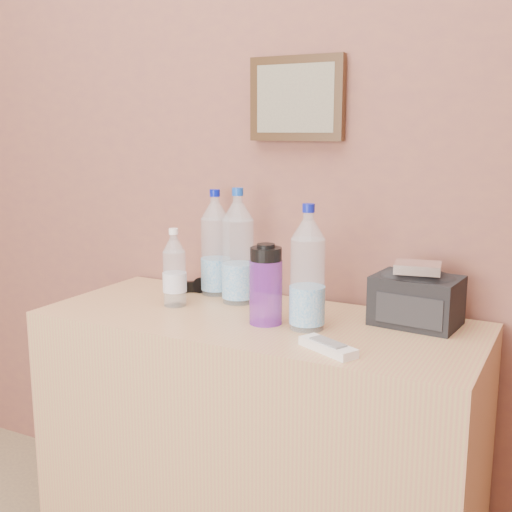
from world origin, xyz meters
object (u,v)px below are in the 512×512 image
(dresser, at_px, (257,445))
(sunglasses, at_px, (190,287))
(pet_large_c, at_px, (238,253))
(nalgene_bottle, at_px, (266,285))
(ac_remote, at_px, (328,347))
(pet_large_d, at_px, (308,274))
(foil_packet, at_px, (418,268))
(toiletry_bag, at_px, (417,297))
(pet_small, at_px, (174,272))
(pet_large_b, at_px, (215,248))

(dresser, height_order, sunglasses, sunglasses)
(pet_large_c, distance_m, sunglasses, 0.25)
(nalgene_bottle, distance_m, ac_remote, 0.29)
(pet_large_d, xyz_separation_m, foil_packet, (0.26, 0.14, 0.02))
(foil_packet, bearing_deg, toiletry_bag, 101.12)
(nalgene_bottle, distance_m, foil_packet, 0.41)
(pet_large_d, distance_m, pet_small, 0.45)
(pet_large_c, height_order, pet_small, pet_large_c)
(dresser, xyz_separation_m, sunglasses, (-0.33, 0.16, 0.41))
(pet_small, height_order, foil_packet, pet_small)
(dresser, xyz_separation_m, pet_large_d, (0.16, -0.03, 0.54))
(ac_remote, height_order, toiletry_bag, toiletry_bag)
(pet_large_c, relative_size, nalgene_bottle, 1.59)
(dresser, height_order, foil_packet, foil_packet)
(pet_large_d, height_order, toiletry_bag, pet_large_d)
(pet_large_d, height_order, foil_packet, pet_large_d)
(pet_large_c, height_order, nalgene_bottle, pet_large_c)
(ac_remote, bearing_deg, dresser, 175.26)
(pet_large_b, relative_size, pet_large_d, 1.01)
(dresser, xyz_separation_m, pet_large_b, (-0.25, 0.18, 0.54))
(pet_large_d, relative_size, toiletry_bag, 1.49)
(nalgene_bottle, bearing_deg, sunglasses, 152.41)
(pet_large_c, distance_m, pet_small, 0.20)
(pet_small, bearing_deg, sunglasses, 107.32)
(pet_large_b, distance_m, ac_remote, 0.65)
(pet_small, xyz_separation_m, toiletry_bag, (0.70, 0.14, -0.03))
(sunglasses, xyz_separation_m, foil_packet, (0.75, -0.05, 0.15))
(dresser, bearing_deg, pet_large_c, 136.72)
(pet_large_b, distance_m, toiletry_bag, 0.66)
(toiletry_bag, bearing_deg, pet_small, -163.04)
(dresser, distance_m, pet_small, 0.57)
(pet_large_b, relative_size, nalgene_bottle, 1.53)
(sunglasses, xyz_separation_m, ac_remote, (0.61, -0.33, -0.01))
(pet_small, bearing_deg, pet_large_c, 38.53)
(dresser, relative_size, pet_large_d, 3.73)
(sunglasses, bearing_deg, pet_large_b, -21.09)
(foil_packet, bearing_deg, ac_remote, -115.92)
(pet_large_b, height_order, ac_remote, pet_large_b)
(pet_large_c, relative_size, pet_large_d, 1.05)
(dresser, relative_size, ac_remote, 7.81)
(pet_large_c, bearing_deg, pet_large_b, 152.95)
(pet_large_c, distance_m, pet_large_d, 0.33)
(dresser, xyz_separation_m, toiletry_bag, (0.41, 0.14, 0.47))
(ac_remote, relative_size, toiletry_bag, 0.71)
(nalgene_bottle, bearing_deg, pet_large_b, 143.13)
(pet_large_d, bearing_deg, pet_large_b, 152.93)
(pet_small, distance_m, sunglasses, 0.19)
(pet_large_c, height_order, foil_packet, pet_large_c)
(pet_large_c, xyz_separation_m, pet_large_d, (0.29, -0.15, -0.01))
(ac_remote, height_order, foil_packet, foil_packet)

